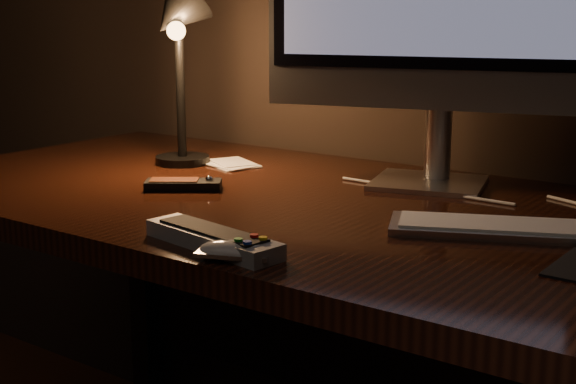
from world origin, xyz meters
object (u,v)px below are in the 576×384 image
Objects in this scene: keyboard at (528,229)px; mouse at (235,253)px; media_remote at (183,184)px; desk_lamp at (177,41)px; desk at (334,262)px; tv_remote at (213,238)px.

mouse is (-0.26, -0.34, 0.00)m from keyboard.
media_remote is at bearing 162.76° from keyboard.
desk_lamp is (-0.48, 0.41, 0.24)m from mouse.
mouse is at bearing -73.84° from media_remote.
tv_remote is at bearing -83.40° from desk.
desk_lamp is (-0.38, 0.01, 0.38)m from desk.
mouse is 0.26× the size of desk_lamp.
mouse is at bearing -75.50° from desk.
desk_lamp is (-0.14, 0.14, 0.24)m from media_remote.
desk is 0.54m from desk_lamp.
keyboard is at bearing 53.67° from tv_remote.
media_remote is at bearing 148.55° from tv_remote.
tv_remote reaches higher than media_remote.
desk_lamp reaches higher than tv_remote.
tv_remote reaches higher than mouse.
desk is 0.30m from media_remote.
desk is 0.41m from tv_remote.
mouse is (0.10, -0.40, 0.14)m from desk.
desk_lamp reaches higher than mouse.
keyboard is at bearing 30.21° from mouse.
keyboard is 0.78m from desk_lamp.
desk is at bearing -4.77° from desk_lamp.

